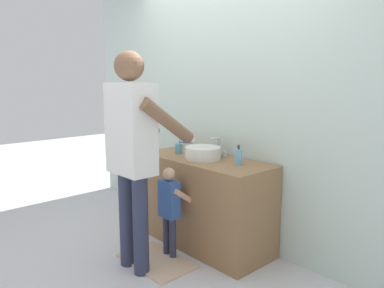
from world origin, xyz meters
TOP-DOWN VIEW (x-y plane):
  - ground_plane at (0.00, 0.00)m, footprint 14.00×14.00m
  - back_wall at (0.00, 0.62)m, footprint 4.40×0.08m
  - vanity_cabinet at (0.00, 0.30)m, footprint 1.30×0.54m
  - sink_basin at (0.00, 0.28)m, footprint 0.32×0.32m
  - faucet at (0.00, 0.48)m, footprint 0.18×0.14m
  - toothbrush_cup at (-0.33, 0.28)m, footprint 0.07×0.07m
  - soap_bottle at (0.36, 0.35)m, footprint 0.06×0.06m
  - bath_mat at (0.00, -0.25)m, footprint 0.64×0.40m
  - child_toddler at (0.00, -0.10)m, footprint 0.24×0.24m
  - adult_parent at (-0.04, -0.43)m, footprint 0.53×0.56m

SIDE VIEW (x-z plane):
  - ground_plane at x=0.00m, z-range 0.00..0.00m
  - bath_mat at x=0.00m, z-range 0.00..0.02m
  - vanity_cabinet at x=0.00m, z-range 0.00..0.81m
  - child_toddler at x=0.00m, z-range 0.08..0.87m
  - toothbrush_cup at x=-0.33m, z-range 0.76..0.97m
  - sink_basin at x=0.00m, z-range 0.81..0.92m
  - soap_bottle at x=0.36m, z-range 0.80..0.96m
  - faucet at x=0.00m, z-range 0.80..0.98m
  - adult_parent at x=-0.04m, z-range 0.17..1.90m
  - back_wall at x=0.00m, z-range 0.00..2.70m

